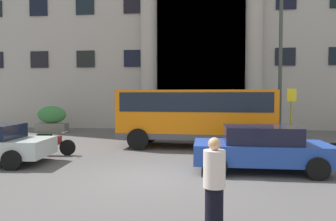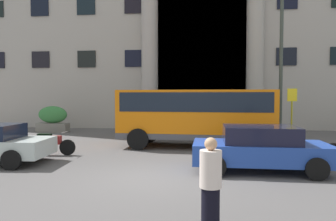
{
  "view_description": "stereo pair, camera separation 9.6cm",
  "coord_description": "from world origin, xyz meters",
  "px_view_note": "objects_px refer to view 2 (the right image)",
  "views": [
    {
      "loc": [
        1.17,
        -8.52,
        2.26
      ],
      "look_at": [
        -0.18,
        5.03,
        1.64
      ],
      "focal_mm": 33.99,
      "sensor_mm": 36.0,
      "label": 1
    },
    {
      "loc": [
        1.27,
        -8.52,
        2.26
      ],
      "look_at": [
        -0.18,
        5.03,
        1.64
      ],
      "focal_mm": 33.99,
      "sensor_mm": 36.0,
      "label": 2
    }
  ],
  "objects_px": {
    "lamppost_plaza_centre": "(281,50)",
    "parked_hatchback_near": "(260,148)",
    "motorcycle_far_end": "(48,143)",
    "orange_minibus": "(196,113)",
    "motorcycle_near_kerb": "(259,145)",
    "hedge_planter_west": "(263,122)",
    "hedge_planter_entrance_left": "(53,120)",
    "pedestrian_child_trailing": "(211,186)",
    "bus_stop_sign": "(292,110)"
  },
  "relations": [
    {
      "from": "parked_hatchback_near",
      "to": "motorcycle_far_end",
      "type": "relative_size",
      "value": 1.97
    },
    {
      "from": "bus_stop_sign",
      "to": "parked_hatchback_near",
      "type": "height_order",
      "value": "bus_stop_sign"
    },
    {
      "from": "hedge_planter_west",
      "to": "motorcycle_near_kerb",
      "type": "xyz_separation_m",
      "value": [
        -1.42,
        -6.83,
        -0.29
      ]
    },
    {
      "from": "orange_minibus",
      "to": "hedge_planter_west",
      "type": "xyz_separation_m",
      "value": [
        3.77,
        4.69,
        -0.78
      ]
    },
    {
      "from": "parked_hatchback_near",
      "to": "motorcycle_near_kerb",
      "type": "xyz_separation_m",
      "value": [
        0.36,
        2.16,
        -0.24
      ]
    },
    {
      "from": "lamppost_plaza_centre",
      "to": "orange_minibus",
      "type": "bearing_deg",
      "value": -146.99
    },
    {
      "from": "motorcycle_far_end",
      "to": "motorcycle_near_kerb",
      "type": "bearing_deg",
      "value": 0.68
    },
    {
      "from": "pedestrian_child_trailing",
      "to": "hedge_planter_west",
      "type": "bearing_deg",
      "value": -10.32
    },
    {
      "from": "parked_hatchback_near",
      "to": "motorcycle_near_kerb",
      "type": "distance_m",
      "value": 2.21
    },
    {
      "from": "orange_minibus",
      "to": "hedge_planter_entrance_left",
      "type": "xyz_separation_m",
      "value": [
        -9.01,
        4.91,
        -0.74
      ]
    },
    {
      "from": "orange_minibus",
      "to": "motorcycle_near_kerb",
      "type": "relative_size",
      "value": 3.36
    },
    {
      "from": "hedge_planter_west",
      "to": "hedge_planter_entrance_left",
      "type": "xyz_separation_m",
      "value": [
        -12.78,
        0.22,
        0.04
      ]
    },
    {
      "from": "motorcycle_near_kerb",
      "to": "bus_stop_sign",
      "type": "bearing_deg",
      "value": 65.27
    },
    {
      "from": "hedge_planter_entrance_left",
      "to": "pedestrian_child_trailing",
      "type": "height_order",
      "value": "hedge_planter_entrance_left"
    },
    {
      "from": "lamppost_plaza_centre",
      "to": "parked_hatchback_near",
      "type": "bearing_deg",
      "value": -107.74
    },
    {
      "from": "orange_minibus",
      "to": "lamppost_plaza_centre",
      "type": "height_order",
      "value": "lamppost_plaza_centre"
    },
    {
      "from": "hedge_planter_entrance_left",
      "to": "motorcycle_near_kerb",
      "type": "relative_size",
      "value": 0.96
    },
    {
      "from": "motorcycle_near_kerb",
      "to": "orange_minibus",
      "type": "bearing_deg",
      "value": 143.34
    },
    {
      "from": "motorcycle_near_kerb",
      "to": "lamppost_plaza_centre",
      "type": "bearing_deg",
      "value": 74.44
    },
    {
      "from": "parked_hatchback_near",
      "to": "orange_minibus",
      "type": "bearing_deg",
      "value": 115.98
    },
    {
      "from": "parked_hatchback_near",
      "to": "lamppost_plaza_centre",
      "type": "xyz_separation_m",
      "value": [
        2.26,
        7.07,
        3.91
      ]
    },
    {
      "from": "orange_minibus",
      "to": "lamppost_plaza_centre",
      "type": "distance_m",
      "value": 5.94
    },
    {
      "from": "bus_stop_sign",
      "to": "pedestrian_child_trailing",
      "type": "relative_size",
      "value": 1.63
    },
    {
      "from": "pedestrian_child_trailing",
      "to": "motorcycle_near_kerb",
      "type": "bearing_deg",
      "value": -12.5
    },
    {
      "from": "parked_hatchback_near",
      "to": "motorcycle_far_end",
      "type": "xyz_separation_m",
      "value": [
        -7.59,
        1.82,
        -0.24
      ]
    },
    {
      "from": "bus_stop_sign",
      "to": "hedge_planter_west",
      "type": "height_order",
      "value": "bus_stop_sign"
    },
    {
      "from": "hedge_planter_west",
      "to": "hedge_planter_entrance_left",
      "type": "relative_size",
      "value": 0.83
    },
    {
      "from": "motorcycle_near_kerb",
      "to": "hedge_planter_west",
      "type": "bearing_deg",
      "value": 83.94
    },
    {
      "from": "pedestrian_child_trailing",
      "to": "orange_minibus",
      "type": "bearing_deg",
      "value": 6.18
    },
    {
      "from": "pedestrian_child_trailing",
      "to": "lamppost_plaza_centre",
      "type": "bearing_deg",
      "value": -14.7
    },
    {
      "from": "motorcycle_far_end",
      "to": "lamppost_plaza_centre",
      "type": "height_order",
      "value": "lamppost_plaza_centre"
    },
    {
      "from": "hedge_planter_entrance_left",
      "to": "motorcycle_near_kerb",
      "type": "distance_m",
      "value": 13.38
    },
    {
      "from": "parked_hatchback_near",
      "to": "motorcycle_far_end",
      "type": "height_order",
      "value": "parked_hatchback_near"
    },
    {
      "from": "parked_hatchback_near",
      "to": "lamppost_plaza_centre",
      "type": "bearing_deg",
      "value": 73.38
    },
    {
      "from": "bus_stop_sign",
      "to": "motorcycle_far_end",
      "type": "bearing_deg",
      "value": -158.5
    },
    {
      "from": "hedge_planter_entrance_left",
      "to": "lamppost_plaza_centre",
      "type": "relative_size",
      "value": 0.24
    },
    {
      "from": "motorcycle_far_end",
      "to": "lamppost_plaza_centre",
      "type": "xyz_separation_m",
      "value": [
        9.85,
        5.25,
        4.15
      ]
    },
    {
      "from": "hedge_planter_west",
      "to": "orange_minibus",
      "type": "bearing_deg",
      "value": -128.78
    },
    {
      "from": "hedge_planter_west",
      "to": "hedge_planter_entrance_left",
      "type": "bearing_deg",
      "value": 179.02
    },
    {
      "from": "orange_minibus",
      "to": "motorcycle_near_kerb",
      "type": "height_order",
      "value": "orange_minibus"
    },
    {
      "from": "motorcycle_far_end",
      "to": "hedge_planter_entrance_left",
      "type": "bearing_deg",
      "value": 113.02
    },
    {
      "from": "bus_stop_sign",
      "to": "parked_hatchback_near",
      "type": "distance_m",
      "value": 6.37
    },
    {
      "from": "orange_minibus",
      "to": "bus_stop_sign",
      "type": "height_order",
      "value": "bus_stop_sign"
    },
    {
      "from": "orange_minibus",
      "to": "motorcycle_far_end",
      "type": "height_order",
      "value": "orange_minibus"
    },
    {
      "from": "motorcycle_near_kerb",
      "to": "lamppost_plaza_centre",
      "type": "relative_size",
      "value": 0.25
    },
    {
      "from": "hedge_planter_entrance_left",
      "to": "bus_stop_sign",
      "type": "bearing_deg",
      "value": -14.23
    },
    {
      "from": "parked_hatchback_near",
      "to": "bus_stop_sign",
      "type": "bearing_deg",
      "value": 67.9
    },
    {
      "from": "pedestrian_child_trailing",
      "to": "motorcycle_far_end",
      "type": "bearing_deg",
      "value": 46.71
    },
    {
      "from": "orange_minibus",
      "to": "motorcycle_near_kerb",
      "type": "xyz_separation_m",
      "value": [
        2.35,
        -2.14,
        -1.06
      ]
    },
    {
      "from": "hedge_planter_entrance_left",
      "to": "motorcycle_near_kerb",
      "type": "xyz_separation_m",
      "value": [
        11.36,
        -7.05,
        -0.33
      ]
    }
  ]
}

